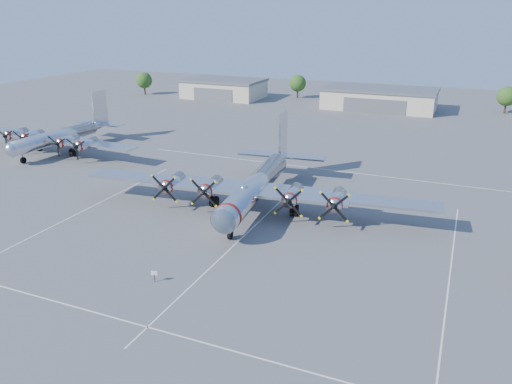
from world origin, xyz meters
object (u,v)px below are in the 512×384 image
at_px(tree_west, 298,83).
at_px(main_bomber_b29, 258,206).
at_px(tree_east, 507,96).
at_px(hangar_center, 379,98).
at_px(info_placard, 154,274).
at_px(bomber_west, 63,151).
at_px(hangar_west, 224,88).
at_px(tree_far_west, 144,80).

xyz_separation_m(tree_west, main_bomber_b29, (22.78, -83.89, -4.22)).
xyz_separation_m(tree_east, main_bomber_b29, (-32.22, -81.89, -4.22)).
bearing_deg(hangar_center, info_placard, -92.07).
bearing_deg(hangar_center, tree_west, 162.18).
bearing_deg(bomber_west, hangar_west, 92.56).
xyz_separation_m(hangar_center, main_bomber_b29, (-2.22, -75.85, -2.71)).
bearing_deg(info_placard, hangar_west, 102.90).
bearing_deg(tree_far_west, bomber_west, -68.04).
xyz_separation_m(hangar_west, hangar_center, (45.00, -0.00, -0.00)).
bearing_deg(tree_east, bomber_west, -136.71).
bearing_deg(tree_far_west, hangar_west, 9.01).
xyz_separation_m(hangar_west, tree_far_west, (-25.00, -3.96, 1.51)).
height_order(hangar_center, tree_east, tree_east).
xyz_separation_m(tree_west, info_placard, (21.46, -105.70, -3.42)).
bearing_deg(bomber_west, main_bomber_b29, -11.23).
xyz_separation_m(tree_far_west, info_placard, (66.46, -93.70, -3.42)).
distance_m(tree_far_west, tree_east, 100.50).
relative_size(hangar_west, tree_east, 3.40).
bearing_deg(tree_west, tree_east, -2.08).
distance_m(hangar_west, main_bomber_b29, 87.12).
distance_m(tree_west, main_bomber_b29, 87.03).
xyz_separation_m(main_bomber_b29, bomber_west, (-43.17, 10.87, 0.00)).
relative_size(hangar_west, hangar_center, 0.79).
distance_m(tree_far_west, info_placard, 114.93).
bearing_deg(info_placard, tree_west, 91.37).
xyz_separation_m(hangar_center, tree_west, (-25.00, 8.04, 1.51)).
bearing_deg(info_placard, tree_far_west, 115.24).
bearing_deg(main_bomber_b29, info_placard, -99.60).
bearing_deg(tree_far_west, tree_west, 14.93).
height_order(hangar_center, tree_far_west, tree_far_west).
height_order(tree_east, bomber_west, tree_east).
bearing_deg(bomber_west, hangar_center, 57.97).
distance_m(hangar_center, tree_west, 26.30).
distance_m(hangar_west, hangar_center, 45.00).
bearing_deg(hangar_west, tree_east, 4.60).
xyz_separation_m(hangar_west, tree_east, (75.00, 6.04, 1.51)).
relative_size(main_bomber_b29, bomber_west, 1.26).
relative_size(tree_east, bomber_west, 0.18).
relative_size(hangar_center, main_bomber_b29, 0.63).
height_order(hangar_center, info_placard, hangar_center).
bearing_deg(tree_west, tree_far_west, -165.07).
bearing_deg(tree_east, hangar_center, -168.62).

